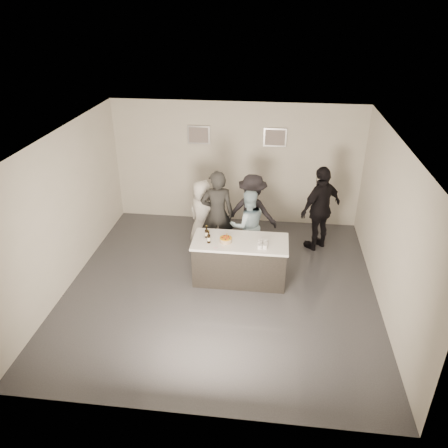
# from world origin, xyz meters

# --- Properties ---
(floor) EXTENTS (6.00, 6.00, 0.00)m
(floor) POSITION_xyz_m (0.00, 0.00, 0.00)
(floor) COLOR #3D3D42
(floor) RESTS_ON ground
(ceiling) EXTENTS (6.00, 6.00, 0.00)m
(ceiling) POSITION_xyz_m (0.00, 0.00, 3.00)
(ceiling) COLOR white
(wall_back) EXTENTS (6.00, 0.04, 3.00)m
(wall_back) POSITION_xyz_m (0.00, 3.00, 1.50)
(wall_back) COLOR beige
(wall_back) RESTS_ON ground
(wall_front) EXTENTS (6.00, 0.04, 3.00)m
(wall_front) POSITION_xyz_m (0.00, -3.00, 1.50)
(wall_front) COLOR beige
(wall_front) RESTS_ON ground
(wall_left) EXTENTS (0.04, 6.00, 3.00)m
(wall_left) POSITION_xyz_m (-3.00, 0.00, 1.50)
(wall_left) COLOR beige
(wall_left) RESTS_ON ground
(wall_right) EXTENTS (0.04, 6.00, 3.00)m
(wall_right) POSITION_xyz_m (3.00, 0.00, 1.50)
(wall_right) COLOR beige
(wall_right) RESTS_ON ground
(picture_left) EXTENTS (0.54, 0.04, 0.44)m
(picture_left) POSITION_xyz_m (-0.90, 2.97, 2.20)
(picture_left) COLOR #B2B2B7
(picture_left) RESTS_ON wall_back
(picture_right) EXTENTS (0.54, 0.04, 0.44)m
(picture_right) POSITION_xyz_m (0.90, 2.97, 2.20)
(picture_right) COLOR #B2B2B7
(picture_right) RESTS_ON wall_back
(bar_counter) EXTENTS (1.86, 0.86, 0.90)m
(bar_counter) POSITION_xyz_m (0.34, 0.32, 0.45)
(bar_counter) COLOR white
(bar_counter) RESTS_ON ground
(cake) EXTENTS (0.24, 0.24, 0.08)m
(cake) POSITION_xyz_m (0.07, 0.24, 0.94)
(cake) COLOR orange
(cake) RESTS_ON bar_counter
(beer_bottle_a) EXTENTS (0.07, 0.07, 0.26)m
(beer_bottle_a) POSITION_xyz_m (-0.33, 0.36, 1.03)
(beer_bottle_a) COLOR black
(beer_bottle_a) RESTS_ON bar_counter
(beer_bottle_b) EXTENTS (0.07, 0.07, 0.26)m
(beer_bottle_b) POSITION_xyz_m (-0.26, 0.17, 1.03)
(beer_bottle_b) COLOR black
(beer_bottle_b) RESTS_ON bar_counter
(tumbler_cluster) EXTENTS (0.19, 0.30, 0.08)m
(tumbler_cluster) POSITION_xyz_m (0.78, 0.18, 0.94)
(tumbler_cluster) COLOR orange
(tumbler_cluster) RESTS_ON bar_counter
(candles) EXTENTS (0.24, 0.08, 0.01)m
(candles) POSITION_xyz_m (-0.01, 0.02, 0.90)
(candles) COLOR pink
(candles) RESTS_ON bar_counter
(person_main_black) EXTENTS (0.79, 0.59, 1.96)m
(person_main_black) POSITION_xyz_m (-0.24, 1.27, 0.98)
(person_main_black) COLOR black
(person_main_black) RESTS_ON ground
(person_main_blue) EXTENTS (0.92, 0.81, 1.60)m
(person_main_blue) POSITION_xyz_m (0.43, 1.17, 0.80)
(person_main_blue) COLOR #9CBCCD
(person_main_blue) RESTS_ON ground
(person_guest_left) EXTENTS (0.91, 0.85, 1.57)m
(person_guest_left) POSITION_xyz_m (-0.63, 1.62, 0.79)
(person_guest_left) COLOR silver
(person_guest_left) RESTS_ON ground
(person_guest_right) EXTENTS (1.16, 1.11, 1.94)m
(person_guest_right) POSITION_xyz_m (1.98, 1.83, 0.97)
(person_guest_right) COLOR black
(person_guest_right) RESTS_ON ground
(person_guest_back) EXTENTS (1.24, 0.89, 1.73)m
(person_guest_back) POSITION_xyz_m (0.48, 1.71, 0.87)
(person_guest_back) COLOR black
(person_guest_back) RESTS_ON ground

